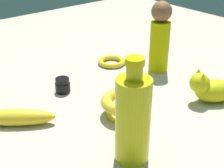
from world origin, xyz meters
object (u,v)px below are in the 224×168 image
at_px(bangle, 112,62).
at_px(person_figure_adult, 160,37).
at_px(bottle_tall, 133,118).
at_px(nail_polish_jar, 63,85).
at_px(bowl, 124,104).
at_px(cat_figurine, 211,88).
at_px(banana, 18,117).

distance_m(bangle, person_figure_adult, 0.20).
distance_m(bottle_tall, nail_polish_jar, 0.36).
bearing_deg(bowl, cat_figurine, -113.13).
relative_size(cat_figurine, nail_polish_jar, 3.19).
bearing_deg(bottle_tall, cat_figurine, -83.35).
bearing_deg(banana, cat_figurine, 10.58).
height_order(cat_figurine, person_figure_adult, person_figure_adult).
height_order(nail_polish_jar, person_figure_adult, person_figure_adult).
bearing_deg(bangle, cat_figurine, -173.11).
bearing_deg(person_figure_adult, nail_polish_jar, 77.32).
height_order(bottle_tall, banana, bottle_tall).
height_order(bottle_tall, bowl, bottle_tall).
relative_size(banana, bowl, 1.55).
relative_size(nail_polish_jar, person_figure_adult, 0.19).
xyz_separation_m(person_figure_adult, bowl, (-0.14, 0.28, -0.08)).
height_order(bangle, bottle_tall, bottle_tall).
relative_size(cat_figurine, banana, 0.76).
bearing_deg(nail_polish_jar, bangle, -74.87).
distance_m(cat_figurine, bottle_tall, 0.34).
bearing_deg(nail_polish_jar, bottle_tall, 172.46).
bearing_deg(cat_figurine, banana, 63.17).
bearing_deg(banana, bottle_tall, -26.84).
bearing_deg(cat_figurine, nail_polish_jar, 42.65).
distance_m(bangle, nail_polish_jar, 0.25).
height_order(bottle_tall, nail_polish_jar, bottle_tall).
relative_size(bottle_tall, nail_polish_jar, 5.27).
height_order(cat_figurine, nail_polish_jar, cat_figurine).
relative_size(banana, nail_polish_jar, 4.22).
bearing_deg(bowl, banana, 59.69).
height_order(bangle, banana, banana).
bearing_deg(bowl, bangle, -34.13).
bearing_deg(cat_figurine, person_figure_adult, -9.97).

